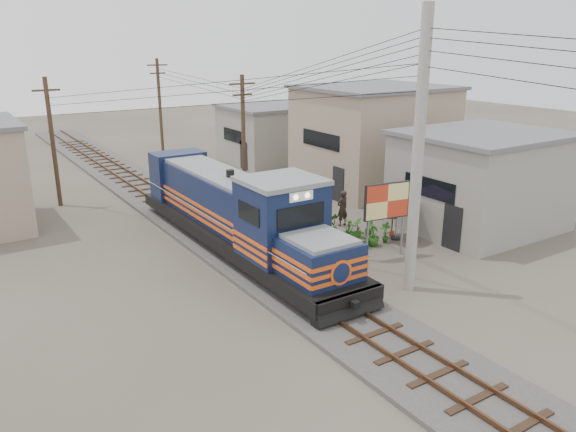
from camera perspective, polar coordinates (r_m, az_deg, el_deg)
ground at (r=19.72m, az=3.73°, el=-9.18°), size 120.00×120.00×0.00m
ballast at (r=27.73m, az=-8.61°, el=-1.12°), size 3.60×70.00×0.16m
track at (r=27.68m, az=-8.63°, el=-0.77°), size 1.15×70.00×0.12m
locomotive at (r=24.08m, az=-5.15°, el=0.16°), size 2.86×15.57×3.86m
utility_pole_main at (r=19.95m, az=13.05°, el=5.95°), size 0.40×0.40×10.00m
wooden_pole_mid at (r=32.30m, az=-4.55°, el=8.25°), size 1.60×0.24×7.00m
wooden_pole_far at (r=45.08m, az=-12.88°, el=10.82°), size 1.60×0.24×7.50m
wooden_pole_left at (r=32.98m, az=-22.82°, el=7.14°), size 1.60×0.24×7.00m
power_lines at (r=24.92m, az=-8.23°, el=14.39°), size 9.65×19.00×3.30m
shophouse_front at (r=28.67m, az=18.98°, el=3.47°), size 7.35×6.30×4.70m
shophouse_mid at (r=35.31m, az=8.67°, el=7.96°), size 8.40×7.35×6.20m
shophouse_back at (r=42.59m, az=-1.92°, el=8.40°), size 6.30×6.30×4.20m
billboard at (r=23.48m, az=10.01°, el=1.30°), size 2.10×0.45×3.25m
market_umbrella at (r=25.85m, az=11.10°, el=1.94°), size 2.53×2.53×2.33m
vendor at (r=27.76m, az=5.55°, el=0.79°), size 0.70×0.50×1.79m
plant_nursery at (r=25.51m, az=5.85°, el=-1.75°), size 3.35×3.08×1.09m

